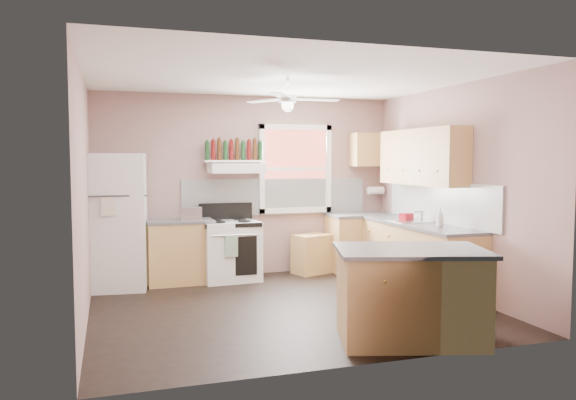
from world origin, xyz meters
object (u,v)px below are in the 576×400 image
object	(u,v)px
toaster	(192,214)
stove	(230,251)
island	(410,297)
cart	(312,255)
refrigerator	(117,221)

from	to	relation	value
toaster	stove	world-z (taller)	toaster
island	toaster	bearing A→B (deg)	134.24
cart	refrigerator	bearing A→B (deg)	163.58
toaster	cart	world-z (taller)	toaster
cart	toaster	bearing A→B (deg)	166.19
refrigerator	cart	world-z (taller)	refrigerator
refrigerator	stove	world-z (taller)	refrigerator
stove	cart	xyz separation A→B (m)	(1.30, 0.11, -0.15)
refrigerator	cart	size ratio (longest dim) A/B	3.28
refrigerator	island	distance (m)	4.16
cart	island	size ratio (longest dim) A/B	0.42
stove	cart	distance (m)	1.32
island	stove	bearing A→B (deg)	125.37
toaster	island	world-z (taller)	toaster
refrigerator	stove	bearing A→B (deg)	7.46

